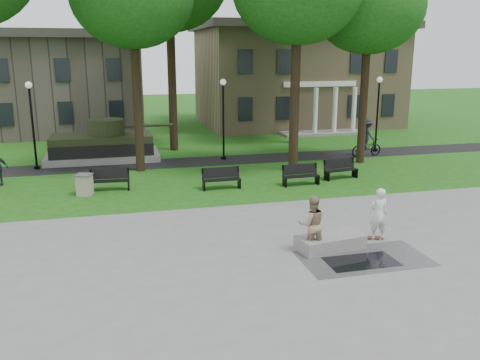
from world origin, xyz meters
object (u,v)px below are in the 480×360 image
at_px(cyclist, 367,141).
at_px(park_bench_0, 110,179).
at_px(trash_bin, 85,185).
at_px(skateboarder, 379,214).
at_px(concrete_block, 330,242).
at_px(friend_watching, 312,224).

distance_m(cyclist, park_bench_0, 15.87).
bearing_deg(trash_bin, skateboarder, -39.72).
bearing_deg(cyclist, park_bench_0, 96.13).
height_order(cyclist, trash_bin, cyclist).
relative_size(skateboarder, park_bench_0, 0.99).
distance_m(park_bench_0, trash_bin, 1.25).
bearing_deg(concrete_block, skateboarder, 11.59).
bearing_deg(trash_bin, park_bench_0, 29.01).
height_order(concrete_block, cyclist, cyclist).
height_order(park_bench_0, trash_bin, park_bench_0).
distance_m(skateboarder, friend_watching, 2.66).
relative_size(concrete_block, skateboarder, 1.21).
bearing_deg(friend_watching, concrete_block, -167.29).
xyz_separation_m(concrete_block, cyclist, (8.36, 13.41, 0.69)).
bearing_deg(skateboarder, friend_watching, 13.34).
relative_size(cyclist, trash_bin, 2.38).
relative_size(cyclist, park_bench_0, 1.25).
xyz_separation_m(friend_watching, trash_bin, (-7.34, 8.75, -0.47)).
bearing_deg(concrete_block, friend_watching, -172.71).
bearing_deg(skateboarder, concrete_block, 14.49).
height_order(skateboarder, park_bench_0, skateboarder).
height_order(concrete_block, skateboarder, skateboarder).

